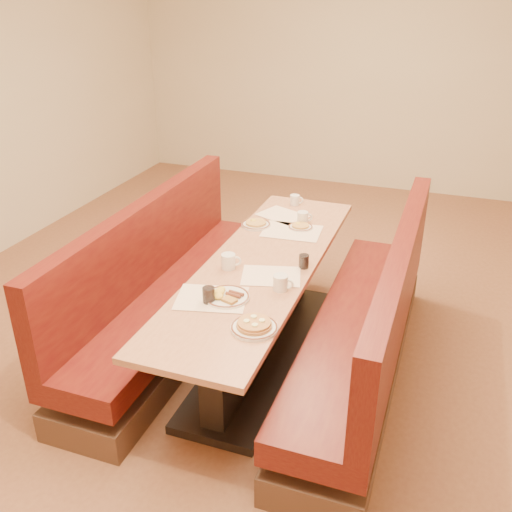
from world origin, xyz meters
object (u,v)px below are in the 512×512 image
(diner_table, at_px, (262,311))
(pancake_plate, at_px, (254,326))
(coffee_mug_b, at_px, (229,261))
(booth_right, at_px, (367,333))
(coffee_mug_d, at_px, (295,200))
(coffee_mug_a, at_px, (281,282))
(booth_left, at_px, (167,295))
(eggs_plate, at_px, (226,296))
(soda_tumbler_mid, at_px, (304,261))
(coffee_mug_c, at_px, (303,217))
(soda_tumbler_near, at_px, (209,295))

(diner_table, distance_m, pancake_plate, 0.89)
(pancake_plate, distance_m, coffee_mug_b, 0.73)
(booth_right, xyz_separation_m, coffee_mug_d, (-0.83, 1.10, 0.43))
(coffee_mug_a, xyz_separation_m, coffee_mug_d, (-0.32, 1.41, -0.01))
(booth_left, height_order, eggs_plate, booth_left)
(pancake_plate, bearing_deg, eggs_plate, 136.92)
(booth_right, bearing_deg, soda_tumbler_mid, 177.18)
(coffee_mug_a, relative_size, coffee_mug_b, 1.00)
(booth_right, distance_m, soda_tumbler_mid, 0.63)
(coffee_mug_c, distance_m, soda_tumbler_near, 1.36)
(pancake_plate, distance_m, coffee_mug_d, 1.89)
(booth_left, xyz_separation_m, eggs_plate, (0.69, -0.52, 0.40))
(booth_left, xyz_separation_m, coffee_mug_a, (0.96, -0.31, 0.44))
(booth_left, xyz_separation_m, soda_tumbler_mid, (1.01, 0.02, 0.43))
(eggs_plate, xyz_separation_m, coffee_mug_d, (-0.06, 1.62, 0.03))
(booth_right, relative_size, coffee_mug_a, 19.59)
(soda_tumbler_mid, bearing_deg, coffee_mug_c, 105.98)
(booth_left, bearing_deg, pancake_plate, -38.67)
(pancake_plate, distance_m, coffee_mug_a, 0.46)
(pancake_plate, bearing_deg, booth_left, 141.33)
(pancake_plate, bearing_deg, soda_tumbler_mid, 86.06)
(coffee_mug_c, height_order, coffee_mug_d, coffee_mug_c)
(pancake_plate, bearing_deg, coffee_mug_b, 122.87)
(diner_table, xyz_separation_m, booth_right, (0.73, 0.00, -0.01))
(booth_left, relative_size, eggs_plate, 9.33)
(diner_table, distance_m, booth_right, 0.73)
(diner_table, relative_size, coffee_mug_d, 22.39)
(pancake_plate, relative_size, coffee_mug_c, 2.21)
(booth_right, distance_m, soda_tumbler_near, 1.13)
(booth_left, height_order, booth_right, same)
(coffee_mug_b, xyz_separation_m, coffee_mug_c, (0.25, 0.90, -0.00))
(soda_tumbler_mid, bearing_deg, booth_left, -178.74)
(pancake_plate, relative_size, soda_tumbler_near, 2.58)
(diner_table, relative_size, booth_right, 1.00)
(coffee_mug_a, bearing_deg, diner_table, 126.40)
(coffee_mug_b, bearing_deg, booth_right, -12.90)
(coffee_mug_a, height_order, coffee_mug_d, coffee_mug_a)
(pancake_plate, xyz_separation_m, coffee_mug_c, (-0.15, 1.51, 0.03))
(booth_right, distance_m, pancake_plate, 1.01)
(eggs_plate, bearing_deg, pancake_plate, -43.08)
(diner_table, xyz_separation_m, coffee_mug_c, (0.07, 0.75, 0.42))
(booth_left, relative_size, coffee_mug_c, 21.56)
(booth_right, bearing_deg, soda_tumbler_near, -144.93)
(booth_left, bearing_deg, coffee_mug_a, -17.77)
(booth_left, distance_m, coffee_mug_b, 0.73)
(soda_tumbler_near, distance_m, soda_tumbler_mid, 0.73)
(soda_tumbler_mid, bearing_deg, soda_tumbler_near, -122.67)
(booth_left, distance_m, eggs_plate, 0.96)
(pancake_plate, height_order, soda_tumbler_mid, soda_tumbler_mid)
(diner_table, relative_size, coffee_mug_a, 19.59)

